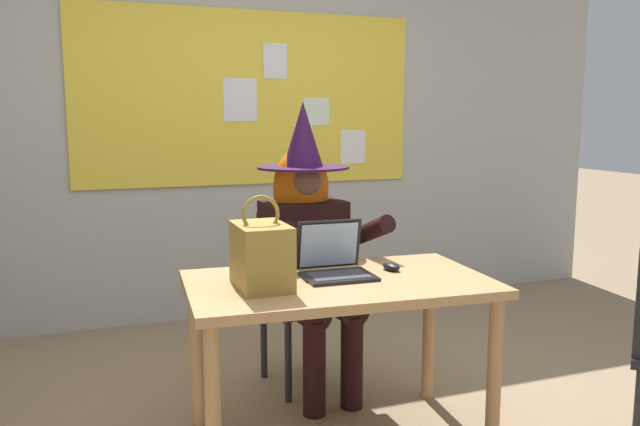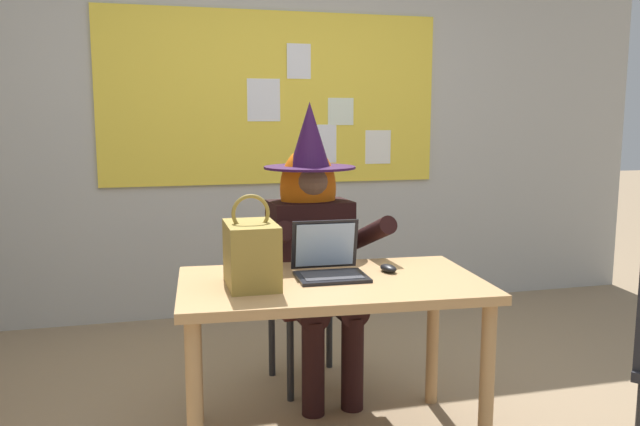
% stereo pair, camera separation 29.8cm
% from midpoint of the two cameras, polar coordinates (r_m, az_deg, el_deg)
% --- Properties ---
extents(wall_back_bulletin, '(5.87, 2.20, 2.65)m').
position_cam_midpoint_polar(wall_back_bulletin, '(4.60, -2.40, 7.58)').
color(wall_back_bulletin, '#B2B2AD').
rests_on(wall_back_bulletin, ground).
extents(desk_main, '(1.32, 0.82, 0.74)m').
position_cam_midpoint_polar(desk_main, '(2.74, 4.15, -8.02)').
color(desk_main, tan).
rests_on(desk_main, ground).
extents(chair_at_desk, '(0.46, 0.46, 0.92)m').
position_cam_midpoint_polar(chair_at_desk, '(3.46, 1.22, -6.54)').
color(chair_at_desk, '#4C1E19').
rests_on(chair_at_desk, ground).
extents(person_costumed, '(0.61, 0.71, 1.50)m').
position_cam_midpoint_polar(person_costumed, '(3.28, 2.00, -2.04)').
color(person_costumed, black).
rests_on(person_costumed, ground).
extents(laptop, '(0.31, 0.28, 0.23)m').
position_cam_midpoint_polar(laptop, '(2.77, 3.89, -4.59)').
color(laptop, black).
rests_on(laptop, desk_main).
extents(computer_mouse, '(0.07, 0.11, 0.03)m').
position_cam_midpoint_polar(computer_mouse, '(2.88, 9.10, -4.93)').
color(computer_mouse, black).
rests_on(computer_mouse, desk_main).
extents(handbag, '(0.20, 0.30, 0.38)m').
position_cam_midpoint_polar(handbag, '(2.59, -2.90, -3.68)').
color(handbag, olive).
rests_on(handbag, desk_main).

